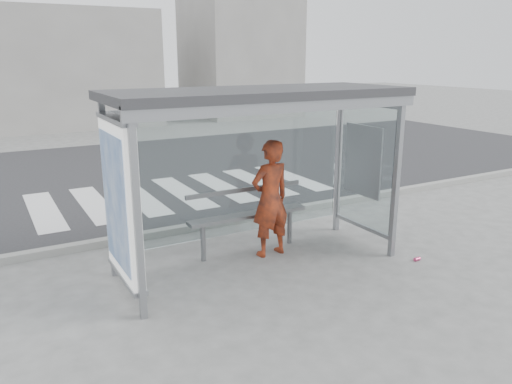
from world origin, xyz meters
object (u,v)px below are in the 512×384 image
bench (248,215)px  soda_can (417,259)px  bus_shelter (234,136)px  person (270,199)px

bench → soda_can: size_ratio=18.97×
bus_shelter → bench: (0.48, 0.51, -1.37)m
person → soda_can: person is taller
soda_can → bus_shelter: bearing=156.5°
bus_shelter → person: bearing=17.1°
person → soda_can: size_ratio=17.31×
bus_shelter → soda_can: bearing=-23.5°
person → bench: 0.49m
person → soda_can: 2.45m
bench → soda_can: 2.71m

